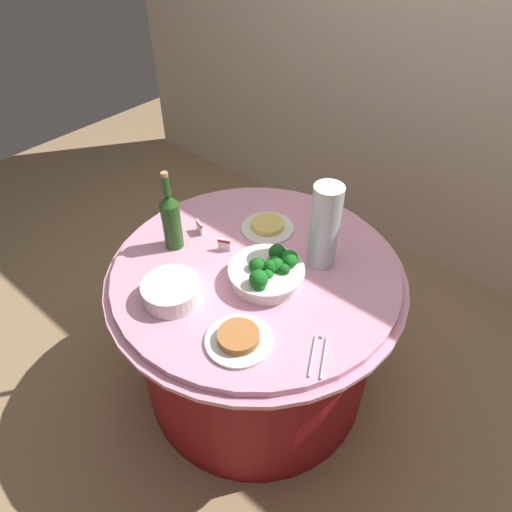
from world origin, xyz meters
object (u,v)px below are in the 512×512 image
label_placard_front (199,227)px  plate_stack (172,291)px  wine_bottle (171,219)px  decorative_fruit_vase (324,230)px  label_placard_mid (224,244)px  food_plate_noodles (268,227)px  serving_tongs (318,355)px  food_plate_peanuts (238,338)px  broccoli_bowl (269,271)px

label_placard_front → plate_stack: bearing=-59.1°
wine_bottle → label_placard_front: (0.02, 0.12, -0.10)m
decorative_fruit_vase → label_placard_mid: 0.40m
food_plate_noodles → label_placard_mid: label_placard_mid is taller
serving_tongs → decorative_fruit_vase: bearing=123.4°
wine_bottle → decorative_fruit_vase: bearing=30.5°
serving_tongs → label_placard_mid: label_placard_mid is taller
wine_bottle → food_plate_peanuts: size_ratio=1.53×
broccoli_bowl → decorative_fruit_vase: bearing=67.7°
food_plate_peanuts → serving_tongs: bearing=28.1°
wine_bottle → label_placard_mid: size_ratio=6.11×
broccoli_bowl → food_plate_peanuts: size_ratio=1.27×
food_plate_noodles → food_plate_peanuts: 0.60m
food_plate_noodles → label_placard_front: label_placard_front is taller
plate_stack → label_placard_front: bearing=120.9°
plate_stack → food_plate_noodles: size_ratio=0.95×
wine_bottle → decorative_fruit_vase: (0.50, 0.30, 0.02)m
plate_stack → label_placard_mid: (-0.04, 0.31, -0.00)m
wine_bottle → serving_tongs: bearing=-5.8°
plate_stack → wine_bottle: size_ratio=0.62×
decorative_fruit_vase → serving_tongs: decorative_fruit_vase is taller
food_plate_noodles → plate_stack: bearing=-90.7°
food_plate_peanuts → label_placard_mid: (-0.35, 0.30, 0.01)m
decorative_fruit_vase → label_placard_front: bearing=-160.2°
wine_bottle → broccoli_bowl: bearing=11.6°
wine_bottle → label_placard_mid: bearing=31.5°
broccoli_bowl → decorative_fruit_vase: 0.25m
wine_bottle → food_plate_noodles: size_ratio=1.53×
plate_stack → food_plate_noodles: plate_stack is taller
decorative_fruit_vase → serving_tongs: (0.25, -0.37, -0.15)m
decorative_fruit_vase → food_plate_peanuts: (0.02, -0.49, -0.14)m
decorative_fruit_vase → label_placard_front: size_ratio=6.18×
broccoli_bowl → decorative_fruit_vase: (0.09, 0.21, 0.11)m
decorative_fruit_vase → label_placard_mid: decorative_fruit_vase is taller
serving_tongs → broccoli_bowl: bearing=154.0°
broccoli_bowl → label_placard_mid: broccoli_bowl is taller
broccoli_bowl → plate_stack: size_ratio=1.33×
serving_tongs → food_plate_peanuts: bearing=-151.9°
broccoli_bowl → wine_bottle: size_ratio=0.83×
wine_bottle → serving_tongs: size_ratio=2.07×
decorative_fruit_vase → label_placard_mid: (-0.33, -0.19, -0.12)m
plate_stack → food_plate_peanuts: bearing=1.2°
food_plate_peanuts → label_placard_front: 0.60m
broccoli_bowl → label_placard_mid: bearing=175.2°
plate_stack → label_placard_front: plate_stack is taller
wine_bottle → serving_tongs: 0.76m
broccoli_bowl → plate_stack: broccoli_bowl is taller
label_placard_front → broccoli_bowl: bearing=-5.2°
plate_stack → decorative_fruit_vase: decorative_fruit_vase is taller
serving_tongs → label_placard_front: bearing=164.9°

